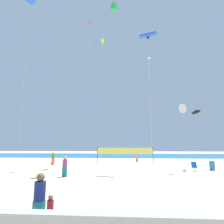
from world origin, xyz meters
name	(u,v)px	position (x,y,z in m)	size (l,w,h in m)	color
ground_plane	(111,178)	(0.00, 0.00, 0.00)	(120.00, 120.00, 0.00)	beige
ocean_band	(121,155)	(0.00, 32.08, 0.00)	(120.00, 20.00, 0.01)	#1E6B99
mother_figure	(40,197)	(-1.74, -9.18, 0.89)	(0.38, 0.38, 1.67)	#19727A
toddler_figure	(50,209)	(-1.35, -9.19, 0.51)	(0.22, 0.22, 0.95)	gold
beachgoer_olive_shirt	(53,158)	(-8.33, 9.15, 0.91)	(0.39, 0.39, 1.71)	#EA7260
beachgoer_plum_shirt	(65,166)	(-3.88, 0.23, 0.90)	(0.38, 0.38, 1.68)	#19727A
beachgoer_coral_shirt	(137,156)	(2.97, 14.72, 0.93)	(0.40, 0.40, 1.74)	#EA7260
folding_beach_chair	(195,166)	(8.18, 4.60, 0.47)	(0.52, 0.65, 0.89)	#1959B2
trash_barrel	(212,166)	(10.19, 5.24, 0.47)	(0.52, 0.52, 0.94)	teal
volleyball_net	(125,152)	(1.15, 11.95, 1.63)	(8.03, 0.65, 2.40)	#4C4C51
beach_handbag	(185,170)	(6.99, 3.96, 0.14)	(0.36, 0.18, 0.29)	white
kite_lime_inflatable	(103,41)	(-2.02, 9.98, 17.80)	(0.54, 1.52, 18.26)	silver
kite_blue_tube	(148,35)	(4.07, 5.42, 15.67)	(2.02, 1.14, 15.97)	silver
kite_white_delta	(181,109)	(7.04, 3.90, 6.28)	(1.05, 0.75, 6.78)	silver
kite_white_diamond	(149,65)	(3.77, 2.98, 10.83)	(0.36, 0.37, 11.69)	silver
kite_black_inflatable	(196,112)	(11.72, 12.70, 7.39)	(1.36, 1.42, 7.81)	silver
kite_cyan_diamond	(189,58)	(13.71, 19.79, 19.33)	(0.79, 0.78, 20.11)	silver
kite_red_diamond	(89,27)	(-3.73, 8.33, 19.09)	(0.52, 0.53, 19.99)	silver
kite_green_box	(114,8)	(-0.03, 5.61, 19.83)	(0.78, 0.78, 20.38)	silver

